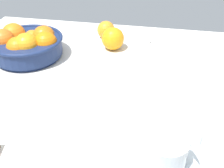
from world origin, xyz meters
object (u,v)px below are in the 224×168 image
fruit_bowl (27,44)px  loose_orange_3 (113,39)px  loose_orange_0 (106,30)px  spoon (148,45)px

fruit_bowl → loose_orange_3: 31.37cm
loose_orange_0 → loose_orange_3: size_ratio=0.84×
fruit_bowl → loose_orange_0: 32.16cm
fruit_bowl → loose_orange_0: bearing=40.0°
spoon → loose_orange_0: bearing=167.3°
fruit_bowl → spoon: (42.24, 16.72, -4.45)cm
fruit_bowl → loose_orange_3: bearing=21.6°
loose_orange_0 → spoon: (17.63, -3.96, -3.16)cm
loose_orange_3 → fruit_bowl: bearing=-158.4°
loose_orange_3 → loose_orange_0: bearing=116.5°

